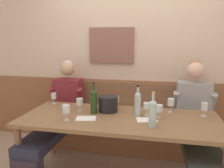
# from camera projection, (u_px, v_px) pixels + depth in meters

# --- Properties ---
(room_wall_back) EXTENTS (6.80, 0.12, 2.80)m
(room_wall_back) POSITION_uv_depth(u_px,v_px,m) (131.00, 50.00, 3.22)
(room_wall_back) COLOR beige
(room_wall_back) RESTS_ON ground
(wood_wainscot_panel) EXTENTS (6.80, 0.03, 0.97)m
(wood_wainscot_panel) POSITION_uv_depth(u_px,v_px,m) (130.00, 112.00, 3.35)
(wood_wainscot_panel) COLOR brown
(wood_wainscot_panel) RESTS_ON ground
(wall_bench) EXTENTS (2.43, 0.42, 0.94)m
(wall_bench) POSITION_uv_depth(u_px,v_px,m) (128.00, 130.00, 3.19)
(wall_bench) COLOR brown
(wall_bench) RESTS_ON ground
(dining_table) EXTENTS (2.13, 0.87, 0.72)m
(dining_table) POSITION_uv_depth(u_px,v_px,m) (119.00, 124.00, 2.44)
(dining_table) COLOR olive
(dining_table) RESTS_ON ground
(person_right_seat) EXTENTS (0.49, 1.30, 1.26)m
(person_right_seat) POSITION_uv_depth(u_px,v_px,m) (58.00, 112.00, 2.93)
(person_right_seat) COLOR #302836
(person_right_seat) RESTS_ON ground
(person_center_left_seat) EXTENTS (0.53, 1.30, 1.30)m
(person_center_left_seat) POSITION_uv_depth(u_px,v_px,m) (197.00, 121.00, 2.59)
(person_center_left_seat) COLOR #32352E
(person_center_left_seat) RESTS_ON ground
(ice_bucket) EXTENTS (0.23, 0.23, 0.18)m
(ice_bucket) POSITION_uv_depth(u_px,v_px,m) (108.00, 104.00, 2.61)
(ice_bucket) COLOR black
(ice_bucket) RESTS_ON dining_table
(wine_bottle_green_tall) EXTENTS (0.08, 0.08, 0.36)m
(wine_bottle_green_tall) POSITION_uv_depth(u_px,v_px,m) (94.00, 101.00, 2.53)
(wine_bottle_green_tall) COLOR #1F3F19
(wine_bottle_green_tall) RESTS_ON dining_table
(wine_bottle_clear_water) EXTENTS (0.07, 0.07, 0.34)m
(wine_bottle_clear_water) POSITION_uv_depth(u_px,v_px,m) (138.00, 103.00, 2.45)
(wine_bottle_clear_water) COLOR #AEC4C0
(wine_bottle_clear_water) RESTS_ON dining_table
(wine_bottle_amber_mid) EXTENTS (0.08, 0.08, 0.34)m
(wine_bottle_amber_mid) POSITION_uv_depth(u_px,v_px,m) (153.00, 112.00, 2.13)
(wine_bottle_amber_mid) COLOR #ADCDC4
(wine_bottle_amber_mid) RESTS_ON dining_table
(wine_glass_left_end) EXTENTS (0.08, 0.08, 0.14)m
(wine_glass_left_end) POSITION_uv_depth(u_px,v_px,m) (159.00, 109.00, 2.40)
(wine_glass_left_end) COLOR silver
(wine_glass_left_end) RESTS_ON dining_table
(wine_glass_by_bottle) EXTENTS (0.07, 0.07, 0.14)m
(wine_glass_by_bottle) POSITION_uv_depth(u_px,v_px,m) (54.00, 96.00, 2.93)
(wine_glass_by_bottle) COLOR silver
(wine_glass_by_bottle) RESTS_ON dining_table
(wine_glass_right_end) EXTENTS (0.07, 0.07, 0.14)m
(wine_glass_right_end) POSITION_uv_depth(u_px,v_px,m) (116.00, 100.00, 2.75)
(wine_glass_right_end) COLOR silver
(wine_glass_right_end) RESTS_ON dining_table
(wine_glass_near_bucket) EXTENTS (0.07, 0.07, 0.15)m
(wine_glass_near_bucket) POSITION_uv_depth(u_px,v_px,m) (147.00, 106.00, 2.46)
(wine_glass_near_bucket) COLOR silver
(wine_glass_near_bucket) RESTS_ON dining_table
(wine_glass_center_front) EXTENTS (0.08, 0.08, 0.14)m
(wine_glass_center_front) POSITION_uv_depth(u_px,v_px,m) (80.00, 102.00, 2.65)
(wine_glass_center_front) COLOR silver
(wine_glass_center_front) RESTS_ON dining_table
(wine_glass_mid_right) EXTENTS (0.08, 0.08, 0.16)m
(wine_glass_mid_right) POSITION_uv_depth(u_px,v_px,m) (66.00, 109.00, 2.31)
(wine_glass_mid_right) COLOR silver
(wine_glass_mid_right) RESTS_ON dining_table
(wine_glass_mid_left) EXTENTS (0.07, 0.07, 0.15)m
(wine_glass_mid_left) POSITION_uv_depth(u_px,v_px,m) (204.00, 107.00, 2.44)
(wine_glass_mid_left) COLOR silver
(wine_glass_mid_left) RESTS_ON dining_table
(wine_glass_center_rear) EXTENTS (0.08, 0.08, 0.16)m
(wine_glass_center_rear) POSITION_uv_depth(u_px,v_px,m) (171.00, 103.00, 2.58)
(wine_glass_center_rear) COLOR silver
(wine_glass_center_rear) RESTS_ON dining_table
(water_tumbler_center) EXTENTS (0.07, 0.07, 0.08)m
(water_tumbler_center) POSITION_uv_depth(u_px,v_px,m) (137.00, 107.00, 2.66)
(water_tumbler_center) COLOR silver
(water_tumbler_center) RESTS_ON dining_table
(water_tumbler_right) EXTENTS (0.06, 0.06, 0.09)m
(water_tumbler_right) POSITION_uv_depth(u_px,v_px,m) (65.00, 108.00, 2.60)
(water_tumbler_right) COLOR silver
(water_tumbler_right) RESTS_ON dining_table
(tasting_sheet_left_guest) EXTENTS (0.24, 0.19, 0.00)m
(tasting_sheet_left_guest) POSITION_uv_depth(u_px,v_px,m) (147.00, 120.00, 2.35)
(tasting_sheet_left_guest) COLOR white
(tasting_sheet_left_guest) RESTS_ON dining_table
(tasting_sheet_right_guest) EXTENTS (0.24, 0.19, 0.00)m
(tasting_sheet_right_guest) POSITION_uv_depth(u_px,v_px,m) (86.00, 118.00, 2.39)
(tasting_sheet_right_guest) COLOR white
(tasting_sheet_right_guest) RESTS_ON dining_table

